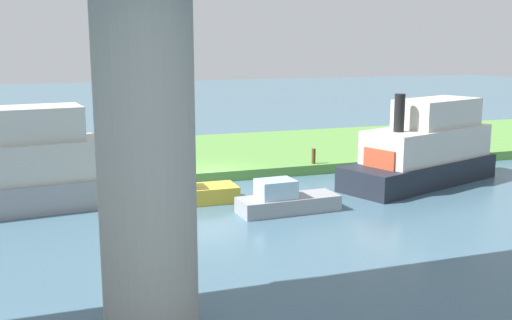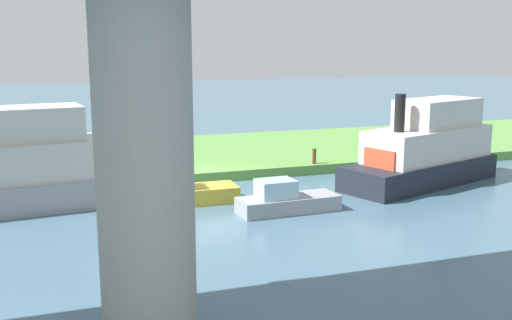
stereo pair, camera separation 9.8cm
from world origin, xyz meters
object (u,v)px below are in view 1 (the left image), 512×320
at_px(mooring_post, 314,156).
at_px(motorboat_red, 424,150).
at_px(pontoon_yellow, 182,192).
at_px(riverboat_paddlewheel, 4,170).
at_px(skiff_small, 285,200).
at_px(bridge_pylon, 146,160).
at_px(person_on_bank, 138,153).

relative_size(mooring_post, motorboat_red, 0.09).
xyz_separation_m(motorboat_red, pontoon_yellow, (11.77, -0.09, -1.10)).
height_order(riverboat_paddlewheel, skiff_small, riverboat_paddlewheel).
distance_m(motorboat_red, riverboat_paddlewheel, 18.67).
relative_size(motorboat_red, skiff_small, 2.20).
distance_m(riverboat_paddlewheel, pontoon_yellow, 7.07).
bearing_deg(pontoon_yellow, riverboat_paddlewheel, -10.44).
height_order(mooring_post, skiff_small, skiff_small).
distance_m(mooring_post, motorboat_red, 5.58).
xyz_separation_m(bridge_pylon, motorboat_red, (-14.90, -10.69, -2.41)).
bearing_deg(person_on_bank, mooring_post, 165.20).
distance_m(pontoon_yellow, skiff_small, 4.45).
bearing_deg(riverboat_paddlewheel, mooring_post, -170.50).
xyz_separation_m(mooring_post, pontoon_yellow, (7.75, 3.71, -0.37)).
distance_m(mooring_post, riverboat_paddlewheel, 14.83).
bearing_deg(person_on_bank, skiff_small, 117.26).
relative_size(mooring_post, pontoon_yellow, 0.18).
height_order(person_on_bank, skiff_small, person_on_bank).
bearing_deg(motorboat_red, person_on_bank, -25.70).
distance_m(person_on_bank, motorboat_red, 14.01).
xyz_separation_m(person_on_bank, motorboat_red, (-12.62, 6.07, 0.42)).
bearing_deg(bridge_pylon, motorboat_red, -144.34).
bearing_deg(mooring_post, riverboat_paddlewheel, 9.50).
bearing_deg(riverboat_paddlewheel, skiff_small, 159.55).
distance_m(mooring_post, pontoon_yellow, 8.60).
bearing_deg(person_on_bank, motorboat_red, 154.30).
xyz_separation_m(bridge_pylon, pontoon_yellow, (-3.14, -10.79, -3.51)).
distance_m(mooring_post, skiff_small, 7.59).
height_order(bridge_pylon, skiff_small, bridge_pylon).
height_order(mooring_post, riverboat_paddlewheel, riverboat_paddlewheel).
bearing_deg(pontoon_yellow, motorboat_red, 179.55).
bearing_deg(bridge_pylon, skiff_small, -129.52).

